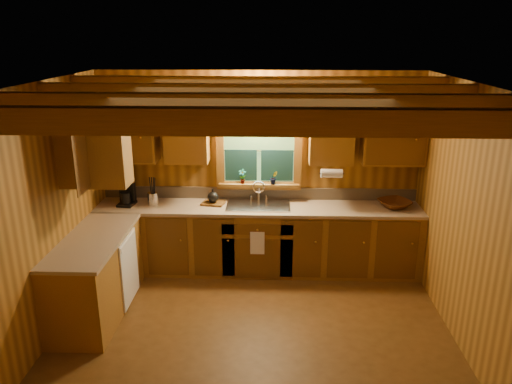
{
  "coord_description": "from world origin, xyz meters",
  "views": [
    {
      "loc": [
        0.19,
        -4.42,
        3.05
      ],
      "look_at": [
        0.0,
        0.8,
        1.35
      ],
      "focal_mm": 34.53,
      "sensor_mm": 36.0,
      "label": 1
    }
  ],
  "objects_px": {
    "coffee_maker": "(127,192)",
    "wicker_basket": "(395,204)",
    "sink": "(258,209)",
    "cutting_board": "(213,203)"
  },
  "relations": [
    {
      "from": "sink",
      "to": "cutting_board",
      "type": "height_order",
      "value": "sink"
    },
    {
      "from": "sink",
      "to": "coffee_maker",
      "type": "xyz_separation_m",
      "value": [
        -1.72,
        -0.0,
        0.21
      ]
    },
    {
      "from": "sink",
      "to": "wicker_basket",
      "type": "height_order",
      "value": "sink"
    },
    {
      "from": "sink",
      "to": "cutting_board",
      "type": "distance_m",
      "value": 0.6
    },
    {
      "from": "sink",
      "to": "coffee_maker",
      "type": "bearing_deg",
      "value": -179.96
    },
    {
      "from": "coffee_maker",
      "to": "sink",
      "type": "bearing_deg",
      "value": 7.22
    },
    {
      "from": "coffee_maker",
      "to": "wicker_basket",
      "type": "distance_m",
      "value": 3.48
    },
    {
      "from": "sink",
      "to": "cutting_board",
      "type": "relative_size",
      "value": 2.86
    },
    {
      "from": "coffee_maker",
      "to": "wicker_basket",
      "type": "xyz_separation_m",
      "value": [
        3.47,
        0.0,
        -0.12
      ]
    },
    {
      "from": "coffee_maker",
      "to": "wicker_basket",
      "type": "bearing_deg",
      "value": 7.25
    }
  ]
}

